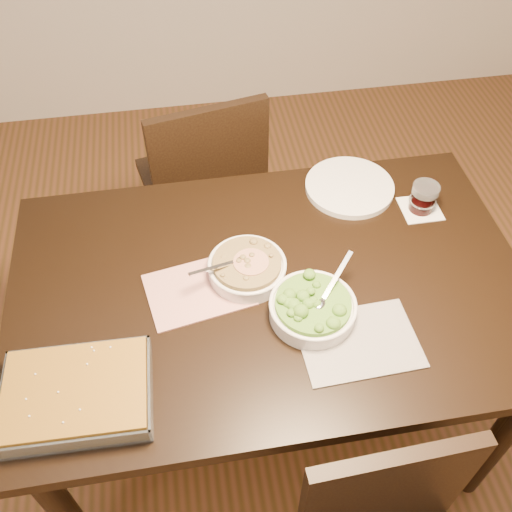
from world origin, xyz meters
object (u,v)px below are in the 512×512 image
(table, at_px, (270,304))
(stew_bowl, at_px, (247,267))
(baking_dish, at_px, (77,394))
(broccoli_bowl, at_px, (313,308))
(chair_far, at_px, (204,181))
(dinner_plate, at_px, (349,187))
(wine_tumbler, at_px, (424,197))

(table, height_order, stew_bowl, stew_bowl)
(stew_bowl, xyz_separation_m, baking_dish, (-0.44, -0.31, -0.00))
(broccoli_bowl, relative_size, chair_far, 0.25)
(stew_bowl, relative_size, dinner_plate, 0.83)
(table, height_order, chair_far, chair_far)
(wine_tumbler, bearing_deg, table, -157.50)
(table, distance_m, stew_bowl, 0.14)
(table, relative_size, baking_dish, 4.10)
(broccoli_bowl, bearing_deg, table, 125.58)
(chair_far, bearing_deg, broccoli_bowl, 91.85)
(table, distance_m, dinner_plate, 0.46)
(broccoli_bowl, xyz_separation_m, wine_tumbler, (0.41, 0.33, 0.02))
(stew_bowl, bearing_deg, wine_tumbler, 16.76)
(table, relative_size, broccoli_bowl, 6.26)
(stew_bowl, height_order, broccoli_bowl, broccoli_bowl)
(broccoli_bowl, distance_m, dinner_plate, 0.50)
(baking_dish, relative_size, dinner_plate, 1.24)
(table, relative_size, dinner_plate, 5.08)
(chair_far, bearing_deg, wine_tumbler, 128.22)
(wine_tumbler, distance_m, chair_far, 0.86)
(baking_dish, bearing_deg, wine_tumbler, 27.25)
(table, height_order, broccoli_bowl, broccoli_bowl)
(stew_bowl, bearing_deg, baking_dish, -144.88)
(broccoli_bowl, height_order, wine_tumbler, wine_tumbler)
(table, bearing_deg, wine_tumbler, 22.50)
(wine_tumbler, height_order, chair_far, chair_far)
(stew_bowl, distance_m, wine_tumbler, 0.58)
(table, bearing_deg, broccoli_bowl, -54.42)
(baking_dish, bearing_deg, broccoli_bowl, 15.94)
(baking_dish, height_order, dinner_plate, baking_dish)
(chair_far, bearing_deg, stew_bowl, 83.40)
(stew_bowl, height_order, baking_dish, stew_bowl)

